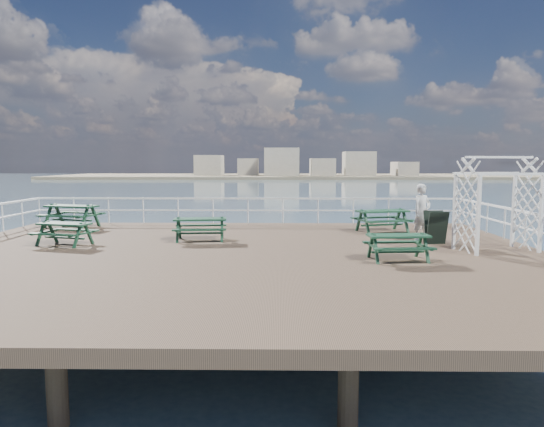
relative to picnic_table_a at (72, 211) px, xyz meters
The scene contains 11 objects.
ground 8.95m from the picnic_table_a, 38.88° to the right, with size 18.00×14.00×0.30m, color brown.
sea_backdrop 129.95m from the picnic_table_a, 81.38° to the left, with size 300.00×300.00×9.20m.
railing 7.51m from the picnic_table_a, 23.78° to the right, with size 17.77×13.76×1.10m.
picnic_table_a is the anchor object (origin of this frame).
picnic_table_b 6.52m from the picnic_table_a, 29.81° to the right, with size 1.83×1.53×0.83m.
picnic_table_c 12.12m from the picnic_table_a, ahead, with size 2.22×1.97×0.91m.
picnic_table_d 4.49m from the picnic_table_a, 69.43° to the right, with size 1.89×1.67×0.78m.
picnic_table_e 13.07m from the picnic_table_a, 29.52° to the right, with size 1.68×1.40×0.77m.
trellis_arbor 15.39m from the picnic_table_a, 19.07° to the right, with size 2.42×1.66×2.74m.
sandwich_board 13.73m from the picnic_table_a, 16.33° to the right, with size 0.70×0.57×1.06m.
person 13.32m from the picnic_table_a, 13.34° to the right, with size 0.68×0.44×1.86m, color silver.
Camera 1 is at (1.32, -13.41, 2.55)m, focal length 32.00 mm.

